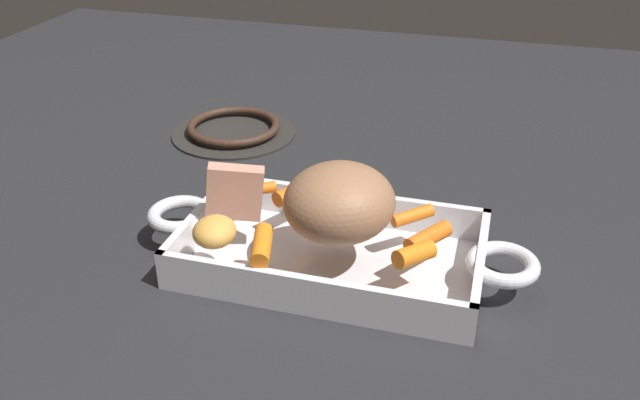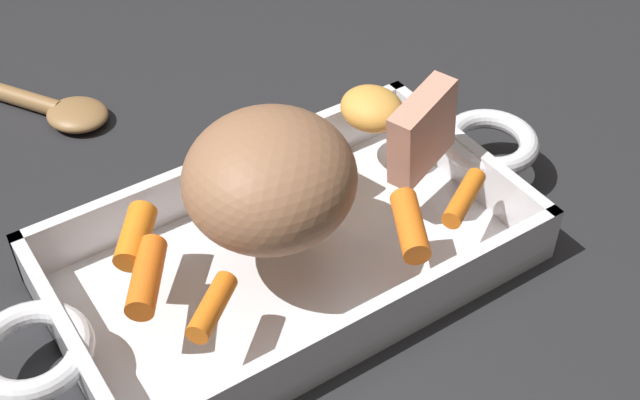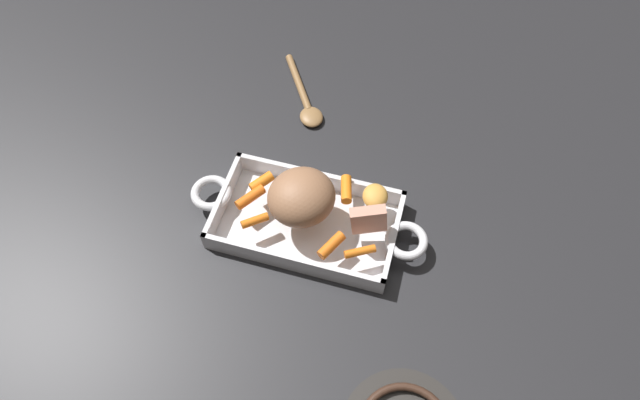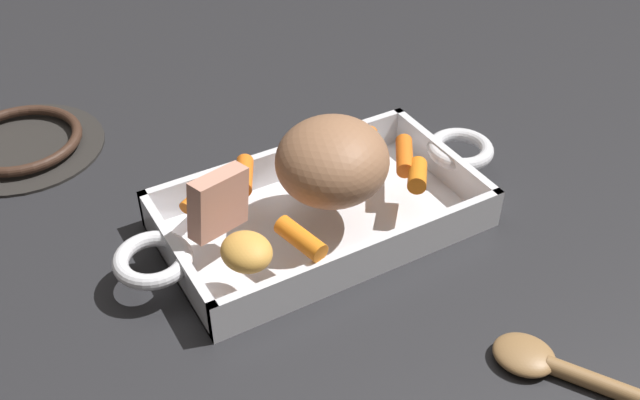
% 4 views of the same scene
% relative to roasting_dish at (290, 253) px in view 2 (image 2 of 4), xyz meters
% --- Properties ---
extents(ground_plane, '(2.01, 2.01, 0.00)m').
position_rel_roasting_dish_xyz_m(ground_plane, '(0.00, 0.00, -0.02)').
color(ground_plane, '#232326').
extents(roasting_dish, '(0.46, 0.20, 0.05)m').
position_rel_roasting_dish_xyz_m(roasting_dish, '(0.00, 0.00, 0.00)').
color(roasting_dish, silver).
rests_on(roasting_dish, ground_plane).
extents(pork_roast, '(0.17, 0.17, 0.08)m').
position_rel_roasting_dish_xyz_m(pork_roast, '(0.01, -0.01, 0.07)').
color(pork_roast, '#936647').
rests_on(pork_roast, roasting_dish).
extents(roast_slice_outer, '(0.07, 0.04, 0.07)m').
position_rel_roasting_dish_xyz_m(roast_slice_outer, '(-0.12, -0.00, 0.06)').
color(roast_slice_outer, tan).
rests_on(roast_slice_outer, roasting_dish).
extents(baby_carrot_northwest, '(0.05, 0.06, 0.02)m').
position_rel_roasting_dish_xyz_m(baby_carrot_northwest, '(0.11, 0.00, 0.04)').
color(baby_carrot_northwest, orange).
rests_on(baby_carrot_northwest, roasting_dish).
extents(baby_carrot_long, '(0.05, 0.05, 0.02)m').
position_rel_roasting_dish_xyz_m(baby_carrot_long, '(0.09, 0.04, 0.04)').
color(baby_carrot_long, orange).
rests_on(baby_carrot_long, roasting_dish).
extents(baby_carrot_southwest, '(0.04, 0.06, 0.02)m').
position_rel_roasting_dish_xyz_m(baby_carrot_southwest, '(-0.06, 0.06, 0.04)').
color(baby_carrot_southwest, orange).
rests_on(baby_carrot_southwest, roasting_dish).
extents(baby_carrot_southeast, '(0.03, 0.06, 0.02)m').
position_rel_roasting_dish_xyz_m(baby_carrot_southeast, '(-0.06, -0.07, 0.04)').
color(baby_carrot_southeast, orange).
rests_on(baby_carrot_southeast, roasting_dish).
extents(baby_carrot_northeast, '(0.05, 0.05, 0.03)m').
position_rel_roasting_dish_xyz_m(baby_carrot_northeast, '(0.10, -0.04, 0.04)').
color(baby_carrot_northeast, orange).
rests_on(baby_carrot_northeast, roasting_dish).
extents(baby_carrot_center_left, '(0.06, 0.04, 0.02)m').
position_rel_roasting_dish_xyz_m(baby_carrot_center_left, '(-0.12, 0.05, 0.04)').
color(baby_carrot_center_left, orange).
rests_on(baby_carrot_center_left, roasting_dish).
extents(potato_halved, '(0.06, 0.06, 0.03)m').
position_rel_roasting_dish_xyz_m(potato_halved, '(-0.12, -0.06, 0.05)').
color(potato_halved, gold).
rests_on(potato_halved, roasting_dish).
extents(serving_spoon, '(0.15, 0.21, 0.02)m').
position_rel_roasting_dish_xyz_m(serving_spoon, '(0.09, -0.30, -0.01)').
color(serving_spoon, olive).
rests_on(serving_spoon, ground_plane).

